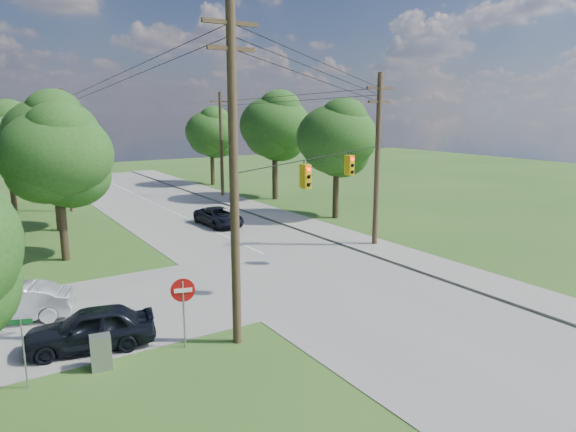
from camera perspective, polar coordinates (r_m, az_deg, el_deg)
ground at (r=21.43m, az=6.10°, el=-11.26°), size 140.00×140.00×0.00m
main_road at (r=26.28m, az=2.69°, el=-6.76°), size 10.00×100.00×0.03m
sidewalk_east at (r=30.47m, az=13.07°, el=-4.36°), size 2.60×100.00×0.12m
pole_sw at (r=17.70m, az=-6.04°, el=4.80°), size 2.00×0.32×12.00m
pole_ne at (r=31.74m, az=9.90°, el=6.36°), size 2.00×0.32×10.50m
pole_north_e at (r=50.20m, az=-7.42°, el=7.96°), size 2.00×0.32×10.00m
pole_north_w at (r=46.04m, az=-23.37°, el=6.77°), size 2.00×0.32×10.00m
power_lines at (r=30.28m, az=-5.29°, el=13.21°), size 13.93×29.62×4.93m
traffic_signals at (r=24.96m, az=4.62°, el=5.14°), size 4.91×3.27×1.05m
tree_w_near at (r=30.74m, az=-24.32°, el=6.18°), size 6.00×6.00×8.40m
tree_w_mid at (r=38.74m, az=-24.73°, el=8.06°), size 6.40×6.40×9.22m
tree_w_far at (r=48.49m, az=-28.77°, el=7.83°), size 6.00×6.00×8.73m
tree_e_near at (r=39.78m, az=5.44°, el=8.66°), size 6.20×6.20×8.81m
tree_e_mid at (r=48.29m, az=-1.49°, el=10.02°), size 6.60×6.60×9.64m
tree_e_far at (r=58.50m, az=-8.50°, el=9.23°), size 5.80×5.80×8.32m
car_cross_dark at (r=19.81m, az=-21.09°, el=-11.53°), size 4.71×2.75×1.50m
car_cross_silver at (r=23.48m, az=-28.12°, el=-8.58°), size 4.62×2.68×1.44m
car_main_north at (r=37.80m, az=-7.70°, el=-0.07°), size 2.38×4.81×1.31m
control_cabinet at (r=18.35m, az=-20.07°, el=-14.04°), size 0.71×0.56×1.17m
do_not_enter_sign at (r=18.57m, az=-11.57°, el=-8.92°), size 0.83×0.28×2.59m
street_name_sign at (r=17.73m, az=-27.37°, el=-12.46°), size 0.64×0.28×2.25m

